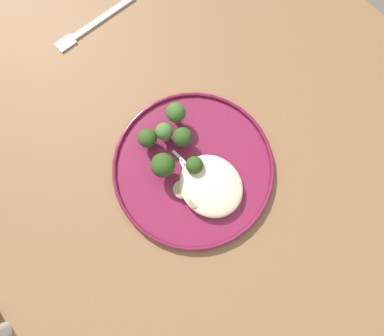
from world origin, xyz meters
TOP-DOWN VIEW (x-y plane):
  - ground at (0.00, 0.00)m, footprint 6.00×6.00m
  - wooden_dining_table at (0.00, 0.00)m, footprint 1.40×1.00m
  - dinner_plate at (0.04, -0.00)m, footprint 0.29×0.29m
  - noodle_bed at (0.09, -0.00)m, footprint 0.12×0.10m
  - seared_scallop_center_golden at (0.06, -0.04)m, footprint 0.03×0.03m
  - seared_scallop_rear_pale at (0.06, -0.02)m, footprint 0.03×0.03m
  - seared_scallop_left_edge at (0.09, -0.04)m, footprint 0.02×0.02m
  - seared_scallop_large_seared at (0.08, -0.02)m, footprint 0.03×0.03m
  - seared_scallop_on_noodles at (0.10, 0.01)m, footprint 0.02×0.02m
  - broccoli_floret_front_edge at (-0.01, 0.02)m, footprint 0.03×0.03m
  - broccoli_floret_center_pile at (0.01, -0.04)m, footprint 0.04×0.04m
  - broccoli_floret_near_rim at (0.04, -0.00)m, footprint 0.03×0.03m
  - broccoli_floret_split_head at (-0.03, -0.00)m, footprint 0.03×0.03m
  - broccoli_floret_rear_charred at (-0.05, -0.03)m, footprint 0.03×0.03m
  - broccoli_floret_right_tilted at (-0.05, 0.04)m, footprint 0.03×0.03m
  - onion_sliver_pale_crescent at (0.04, -0.02)m, footprint 0.06×0.02m
  - onion_sliver_curled_piece at (0.02, -0.01)m, footprint 0.05×0.01m
  - dinner_fork at (-0.31, 0.05)m, footprint 0.03×0.19m

SIDE VIEW (x-z plane):
  - ground at x=0.00m, z-range 0.00..0.00m
  - wooden_dining_table at x=0.00m, z-range 0.29..1.03m
  - dinner_fork at x=-0.31m, z-range 0.74..0.74m
  - dinner_plate at x=0.04m, z-range 0.74..0.76m
  - onion_sliver_pale_crescent at x=0.04m, z-range 0.75..0.76m
  - onion_sliver_curled_piece at x=0.02m, z-range 0.75..0.76m
  - seared_scallop_center_golden at x=0.06m, z-range 0.75..0.77m
  - seared_scallop_on_noodles at x=0.10m, z-range 0.75..0.77m
  - seared_scallop_rear_pale at x=0.06m, z-range 0.75..0.77m
  - seared_scallop_large_seared at x=0.08m, z-range 0.75..0.77m
  - seared_scallop_left_edge at x=0.09m, z-range 0.75..0.77m
  - noodle_bed at x=0.09m, z-range 0.75..0.78m
  - broccoli_floret_rear_charred at x=-0.05m, z-range 0.76..0.80m
  - broccoli_floret_near_rim at x=0.04m, z-range 0.76..0.80m
  - broccoli_floret_split_head at x=-0.03m, z-range 0.76..0.81m
  - broccoli_floret_front_edge at x=-0.01m, z-range 0.76..0.81m
  - broccoli_floret_right_tilted at x=-0.05m, z-range 0.76..0.82m
  - broccoli_floret_center_pile at x=0.01m, z-range 0.76..0.82m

